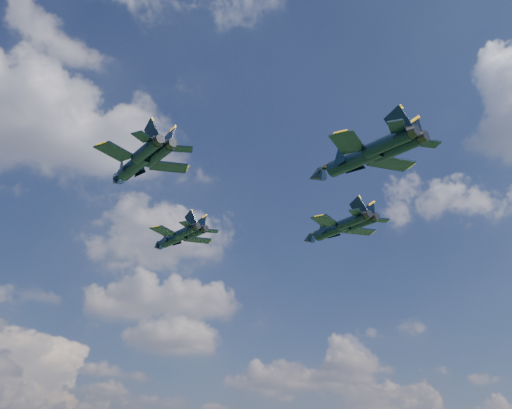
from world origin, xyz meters
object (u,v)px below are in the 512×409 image
Objects in this scene: jet_right at (331,230)px; jet_slot at (351,160)px; jet_lead at (173,239)px; jet_left at (133,166)px.

jet_right is 0.93× the size of jet_slot.
jet_right reaches higher than jet_lead.
jet_right is at bearing -41.37° from jet_lead.
jet_right reaches higher than jet_slot.
jet_right reaches higher than jet_left.
jet_right is 26.46m from jet_slot.
jet_left is (-8.86, -21.65, 1.30)m from jet_lead.
jet_slot is at bearing -88.46° from jet_lead.
jet_slot is at bearing -43.24° from jet_left.
jet_slot reaches higher than jet_lead.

